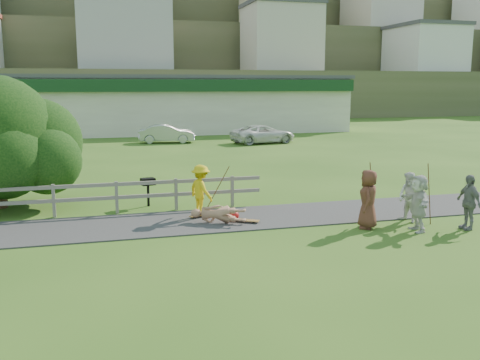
{
  "coord_description": "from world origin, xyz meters",
  "views": [
    {
      "loc": [
        -2.62,
        -14.67,
        4.28
      ],
      "look_at": [
        1.93,
        2.0,
        1.19
      ],
      "focal_mm": 40.0,
      "sensor_mm": 36.0,
      "label": 1
    }
  ],
  "objects": [
    {
      "name": "spectator_a",
      "position": [
        6.81,
        -0.29,
        0.8
      ],
      "size": [
        0.78,
        0.9,
        1.59
      ],
      "primitive_type": "imported",
      "rotation": [
        0.0,
        0.0,
        4.97
      ],
      "color": "silver",
      "rests_on": "ground"
    },
    {
      "name": "fence",
      "position": [
        -4.62,
        3.3,
        0.72
      ],
      "size": [
        15.05,
        0.1,
        1.1
      ],
      "color": "slate",
      "rests_on": "ground"
    },
    {
      "name": "car_silver",
      "position": [
        2.56,
        25.0,
        0.68
      ],
      "size": [
        4.3,
        2.05,
        1.36
      ],
      "primitive_type": "imported",
      "rotation": [
        0.0,
        0.0,
        1.42
      ],
      "color": "#ABB0B3",
      "rests_on": "ground"
    },
    {
      "name": "pole_rider",
      "position": [
        1.22,
        2.38,
        0.91
      ],
      "size": [
        0.03,
        0.03,
        1.83
      ],
      "primitive_type": "cylinder",
      "color": "brown",
      "rests_on": "ground"
    },
    {
      "name": "helmet",
      "position": [
        1.57,
        1.39,
        0.16
      ],
      "size": [
        0.31,
        0.31,
        0.31
      ],
      "primitive_type": "sphere",
      "color": "#A71413",
      "rests_on": "ground"
    },
    {
      "name": "bbq",
      "position": [
        -0.87,
        4.15,
        0.51
      ],
      "size": [
        0.54,
        0.45,
        1.01
      ],
      "primitive_type": null,
      "rotation": [
        0.0,
        0.0,
        0.23
      ],
      "color": "black",
      "rests_on": "ground"
    },
    {
      "name": "longboard_fallen",
      "position": [
        1.77,
        0.94,
        0.05
      ],
      "size": [
        0.95,
        0.71,
        0.11
      ],
      "primitive_type": null,
      "rotation": [
        0.0,
        0.0,
        -0.55
      ],
      "color": "brown",
      "rests_on": "ground"
    },
    {
      "name": "pole_spec_left",
      "position": [
        5.4,
        -0.46,
        1.0
      ],
      "size": [
        0.03,
        0.03,
        2.0
      ],
      "primitive_type": "cylinder",
      "color": "brown",
      "rests_on": "ground"
    },
    {
      "name": "skater_rider",
      "position": [
        0.62,
        1.98,
        0.82
      ],
      "size": [
        0.99,
        1.22,
        1.64
      ],
      "primitive_type": "imported",
      "rotation": [
        0.0,
        0.0,
        1.98
      ],
      "color": "yellow",
      "rests_on": "ground"
    },
    {
      "name": "spectator_c",
      "position": [
        5.21,
        -0.58,
        0.89
      ],
      "size": [
        0.92,
        1.04,
        1.79
      ],
      "primitive_type": "imported",
      "rotation": [
        0.0,
        0.0,
        4.21
      ],
      "color": "brown",
      "rests_on": "ground"
    },
    {
      "name": "spectator_d",
      "position": [
        6.48,
        -1.27,
        0.85
      ],
      "size": [
        0.78,
        1.64,
        1.7
      ],
      "primitive_type": "imported",
      "rotation": [
        0.0,
        0.0,
        4.53
      ],
      "color": "silver",
      "rests_on": "ground"
    },
    {
      "name": "path",
      "position": [
        0.0,
        1.5,
        0.02
      ],
      "size": [
        34.0,
        3.0,
        0.04
      ],
      "primitive_type": "cube",
      "color": "#323234",
      "rests_on": "ground"
    },
    {
      "name": "longboard_rider",
      "position": [
        0.62,
        1.98,
        0.05
      ],
      "size": [
        0.86,
        0.49,
        0.09
      ],
      "primitive_type": null,
      "rotation": [
        0.0,
        0.0,
        0.36
      ],
      "color": "brown",
      "rests_on": "ground"
    },
    {
      "name": "strip_mall",
      "position": [
        4.0,
        34.94,
        2.58
      ],
      "size": [
        32.5,
        10.75,
        5.1
      ],
      "color": "beige",
      "rests_on": "ground"
    },
    {
      "name": "pole_spec_right",
      "position": [
        7.21,
        -0.71,
        0.97
      ],
      "size": [
        0.03,
        0.03,
        1.94
      ],
      "primitive_type": "cylinder",
      "color": "brown",
      "rests_on": "ground"
    },
    {
      "name": "car_white",
      "position": [
        9.41,
        22.9,
        0.67
      ],
      "size": [
        5.16,
        3.12,
        1.34
      ],
      "primitive_type": "imported",
      "rotation": [
        0.0,
        0.0,
        1.77
      ],
      "color": "white",
      "rests_on": "ground"
    },
    {
      "name": "ground",
      "position": [
        0.0,
        0.0,
        0.0
      ],
      "size": [
        260.0,
        260.0,
        0.0
      ],
      "primitive_type": "plane",
      "color": "#2F5819",
      "rests_on": "ground"
    },
    {
      "name": "spectator_b",
      "position": [
        8.03,
        -1.48,
        0.83
      ],
      "size": [
        0.41,
        0.98,
        1.66
      ],
      "primitive_type": "imported",
      "rotation": [
        0.0,
        0.0,
        4.71
      ],
      "color": "slate",
      "rests_on": "ground"
    },
    {
      "name": "skater_fallen",
      "position": [
        0.97,
        1.04,
        0.31
      ],
      "size": [
        1.15,
        1.7,
        0.62
      ],
      "primitive_type": "imported",
      "rotation": [
        0.0,
        0.0,
        1.09
      ],
      "color": "#AC7A5F",
      "rests_on": "ground"
    },
    {
      "name": "hillside",
      "position": [
        0.0,
        91.31,
        14.41
      ],
      "size": [
        220.0,
        67.0,
        47.5
      ],
      "color": "#474F2E",
      "rests_on": "ground"
    }
  ]
}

